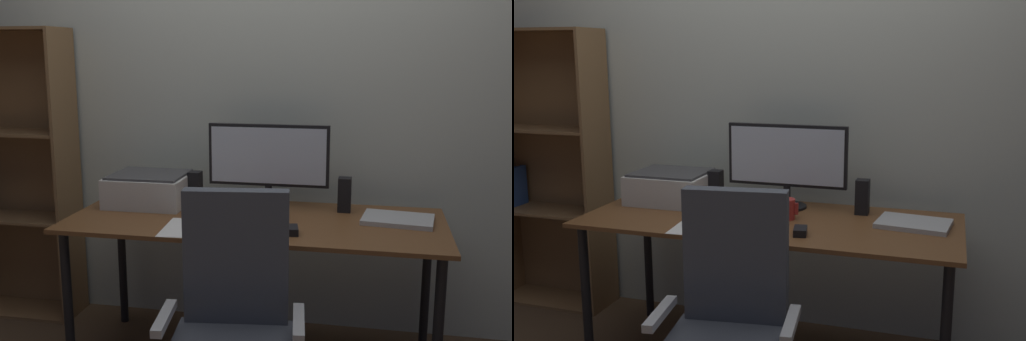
{
  "view_description": "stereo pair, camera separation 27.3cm",
  "coord_description": "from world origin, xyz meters",
  "views": [
    {
      "loc": [
        0.54,
        -2.64,
        1.51
      ],
      "look_at": [
        0.01,
        -0.01,
        0.97
      ],
      "focal_mm": 41.53,
      "sensor_mm": 36.0,
      "label": 1
    },
    {
      "loc": [
        0.8,
        -2.58,
        1.51
      ],
      "look_at": [
        0.01,
        -0.01,
        0.97
      ],
      "focal_mm": 41.53,
      "sensor_mm": 36.0,
      "label": 2
    }
  ],
  "objects": [
    {
      "name": "printer",
      "position": [
        -0.59,
        0.16,
        0.82
      ],
      "size": [
        0.4,
        0.34,
        0.16
      ],
      "color": "silver",
      "rests_on": "desk"
    },
    {
      "name": "coffee_mug",
      "position": [
        0.08,
        0.02,
        0.79
      ],
      "size": [
        0.1,
        0.09,
        0.1
      ],
      "color": "#B72D28",
      "rests_on": "desk"
    },
    {
      "name": "monitor",
      "position": [
        0.02,
        0.22,
        0.98
      ],
      "size": [
        0.61,
        0.2,
        0.42
      ],
      "color": "black",
      "rests_on": "desk"
    },
    {
      "name": "paper_sheet",
      "position": [
        -0.27,
        -0.21,
        0.74
      ],
      "size": [
        0.23,
        0.31,
        0.0
      ],
      "primitive_type": "cube",
      "rotation": [
        0.0,
        0.0,
        0.07
      ],
      "color": "white",
      "rests_on": "desk"
    },
    {
      "name": "speaker_left",
      "position": [
        -0.36,
        0.21,
        0.82
      ],
      "size": [
        0.06,
        0.07,
        0.17
      ],
      "primitive_type": "cube",
      "color": "black",
      "rests_on": "desk"
    },
    {
      "name": "mouse",
      "position": [
        0.2,
        -0.2,
        0.76
      ],
      "size": [
        0.07,
        0.1,
        0.03
      ],
      "primitive_type": "cube",
      "rotation": [
        0.0,
        0.0,
        0.18
      ],
      "color": "black",
      "rests_on": "desk"
    },
    {
      "name": "keyboard",
      "position": [
        -0.02,
        -0.2,
        0.75
      ],
      "size": [
        0.29,
        0.12,
        0.02
      ],
      "primitive_type": "cube",
      "rotation": [
        0.0,
        0.0,
        0.03
      ],
      "color": "#B7BABC",
      "rests_on": "desk"
    },
    {
      "name": "bookshelf",
      "position": [
        -1.5,
        0.36,
        0.81
      ],
      "size": [
        0.71,
        0.28,
        1.64
      ],
      "color": "brown",
      "rests_on": "ground"
    },
    {
      "name": "back_wall",
      "position": [
        0.0,
        0.53,
        1.3
      ],
      "size": [
        6.4,
        0.1,
        2.6
      ],
      "primitive_type": "cube",
      "color": "beige",
      "rests_on": "ground"
    },
    {
      "name": "laptop",
      "position": [
        0.66,
        0.08,
        0.75
      ],
      "size": [
        0.35,
        0.27,
        0.02
      ],
      "primitive_type": "cube",
      "rotation": [
        0.0,
        0.0,
        -0.12
      ],
      "color": "#B7BABC",
      "rests_on": "desk"
    },
    {
      "name": "desk",
      "position": [
        0.0,
        0.0,
        0.66
      ],
      "size": [
        1.77,
        0.73,
        0.74
      ],
      "color": "brown",
      "rests_on": "ground"
    },
    {
      "name": "speaker_right",
      "position": [
        0.41,
        0.21,
        0.82
      ],
      "size": [
        0.06,
        0.07,
        0.17
      ],
      "primitive_type": "cube",
      "color": "black",
      "rests_on": "desk"
    }
  ]
}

